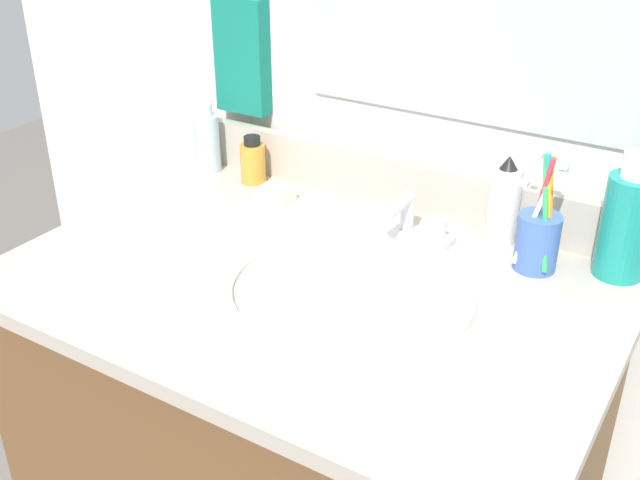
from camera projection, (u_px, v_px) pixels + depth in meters
countertop at (309, 285)px, 1.16m from camera, size 0.91×0.62×0.03m
backsplash at (399, 183)px, 1.36m from camera, size 0.91×0.02×0.09m
back_wall at (408, 274)px, 1.51m from camera, size 2.01×0.04×1.30m
hand_towel at (242, 56)px, 1.46m from camera, size 0.11×0.04×0.22m
sink_basin at (345, 307)px, 1.14m from camera, size 0.38×0.38×0.11m
faucet at (405, 223)px, 1.26m from camera, size 0.16×0.10×0.08m
bottle_gel_clear at (207, 141)px, 1.50m from camera, size 0.05×0.05×0.14m
bottle_mouthwash_teal at (627, 223)px, 1.13m from camera, size 0.07×0.07×0.20m
bottle_lotion_white at (504, 203)px, 1.23m from camera, size 0.05×0.05×0.15m
bottle_oil_amber at (253, 161)px, 1.46m from camera, size 0.05×0.05×0.09m
cup_blue_plastic at (539, 236)px, 1.16m from camera, size 0.07×0.08×0.19m
soap_bar at (275, 194)px, 1.40m from camera, size 0.06×0.04×0.02m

